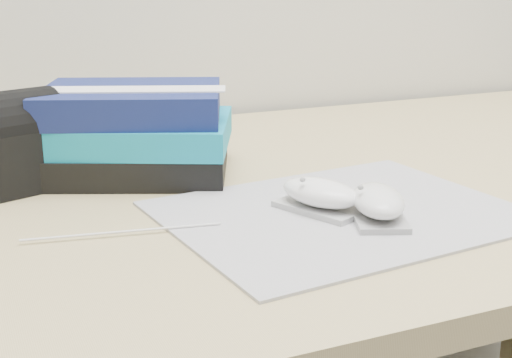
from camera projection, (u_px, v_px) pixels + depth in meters
name	position (u px, v px, depth m)	size (l,w,h in m)	color
desk	(266.00, 319.00, 1.04)	(1.60, 0.80, 0.73)	tan
mousepad	(341.00, 213.00, 0.77)	(0.37, 0.29, 0.00)	gray
mouse_rear	(320.00, 195.00, 0.77)	(0.09, 0.11, 0.04)	#AAABAD
mouse_front	(378.00, 203.00, 0.74)	(0.08, 0.11, 0.04)	#979799
usb_cable	(123.00, 232.00, 0.71)	(0.00, 0.00, 0.20)	white
book_stack	(136.00, 131.00, 0.91)	(0.28, 0.26, 0.11)	black
pouch	(4.00, 143.00, 0.84)	(0.15, 0.13, 0.12)	black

